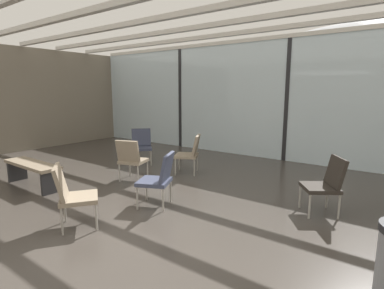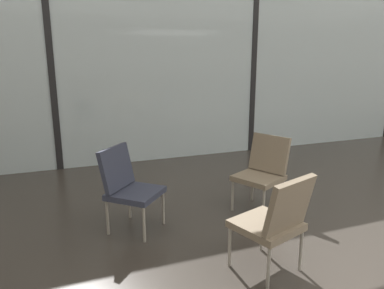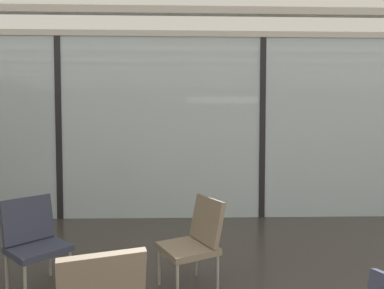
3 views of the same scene
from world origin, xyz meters
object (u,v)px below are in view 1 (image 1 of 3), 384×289
Objects in this scene: lounge_chair_2 at (159,176)px; lounge_chair_3 at (142,144)px; lounge_chair_1 at (326,182)px; lounge_chair_5 at (131,158)px; waiting_bench at (32,168)px; parked_airplane at (373,83)px; lounge_chair_0 at (190,152)px; lounge_chair_6 at (72,192)px.

lounge_chair_2 and lounge_chair_3 have the same top height.
lounge_chair_1 is 1.00× the size of lounge_chair_5.
waiting_bench is at bearing -144.40° from lounge_chair_3.
parked_airplane is 10.40m from waiting_bench.
lounge_chair_0 is 1.34m from lounge_chair_5.
lounge_chair_5 is (-3.58, -0.60, 0.00)m from lounge_chair_1.
lounge_chair_1 is at bearing -100.58° from lounge_chair_6.
waiting_bench is at bearing -102.49° from lounge_chair_1.
lounge_chair_3 is at bearing 84.01° from waiting_bench.
lounge_chair_6 is at bearing -13.35° from waiting_bench.
parked_airplane is 8.01m from lounge_chair_3.
lounge_chair_5 is at bearing -115.11° from lounge_chair_1.
lounge_chair_6 is (1.91, -3.16, 0.00)m from lounge_chair_3.
lounge_chair_1 and lounge_chair_5 have the same top height.
parked_airplane is 15.24× the size of lounge_chair_5.
waiting_bench is at bearing -116.82° from parked_airplane.
lounge_chair_6 is 0.58× the size of waiting_bench.
lounge_chair_6 is at bearing -106.65° from lounge_chair_3.
lounge_chair_3 is 1.57m from lounge_chair_5.
lounge_chair_3 is 1.00× the size of lounge_chair_6.
parked_airplane is at bearing 147.16° from lounge_chair_1.
lounge_chair_1 reaches higher than waiting_bench.
lounge_chair_5 is 1.00× the size of lounge_chair_6.
lounge_chair_3 is at bearing -118.37° from lounge_chair_0.
lounge_chair_6 is (-2.42, -9.71, -1.57)m from parked_airplane.
lounge_chair_2 is 2.74m from waiting_bench.
lounge_chair_2 is 1.33m from lounge_chair_6.
lounge_chair_1 is 1.00× the size of lounge_chair_2.
parked_airplane reaches higher than lounge_chair_0.
parked_airplane is 15.24× the size of lounge_chair_0.
lounge_chair_1 is at bearing 95.21° from lounge_chair_2.
lounge_chair_0 and lounge_chair_6 have the same top height.
lounge_chair_0 is (-2.75, -6.60, -1.57)m from parked_airplane.
lounge_chair_5 reaches higher than waiting_bench.
parked_airplane is 10.13m from lounge_chair_6.
lounge_chair_5 and lounge_chair_6 have the same top height.
lounge_chair_2 and lounge_chair_6 have the same top height.
waiting_bench is (-2.21, 0.55, -0.13)m from lounge_chair_6.
lounge_chair_3 is at bearing -70.44° from lounge_chair_5.
lounge_chair_6 is (-0.44, -1.26, 0.00)m from lounge_chair_2.
lounge_chair_3 is at bearing -132.59° from lounge_chair_1.
lounge_chair_2 is at bearing 135.80° from lounge_chair_5.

